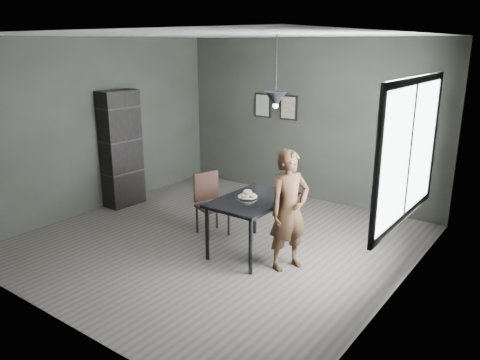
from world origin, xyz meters
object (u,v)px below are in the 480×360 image
Objects in this scene: pendant_lamp at (276,99)px; wood_chair at (210,199)px; cafe_table at (253,204)px; woman at (289,210)px; white_plate at (248,197)px; shelf_unit at (121,149)px.

wood_chair is at bearing 176.12° from pendant_lamp.
cafe_table is 0.80× the size of woman.
cafe_table is at bearing -158.20° from pendant_lamp.
pendant_lamp is (0.25, 0.10, 1.38)m from cafe_table.
cafe_table is at bearing 104.39° from woman.
woman reaches higher than white_plate.
white_plate is 0.86m from wood_chair.
shelf_unit reaches higher than woman.
woman is 1.74× the size of pendant_lamp.
white_plate is at bearing 8.26° from wood_chair.
woman is (0.60, -0.11, 0.08)m from cafe_table.
pendant_lamp is at bearing 84.04° from woman.
white_plate is 0.12× the size of shelf_unit.
wood_chair is 1.92m from pendant_lamp.
woman is at bearing -30.75° from pendant_lamp.
shelf_unit is 2.27× the size of pendant_lamp.
woman is 1.36m from pendant_lamp.
pendant_lamp is at bearing 21.80° from cafe_table.
wood_chair is at bearing 103.89° from woman.
woman is at bearing -10.39° from cafe_table.
cafe_table is 0.62m from woman.
wood_chair is at bearing 168.77° from cafe_table.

